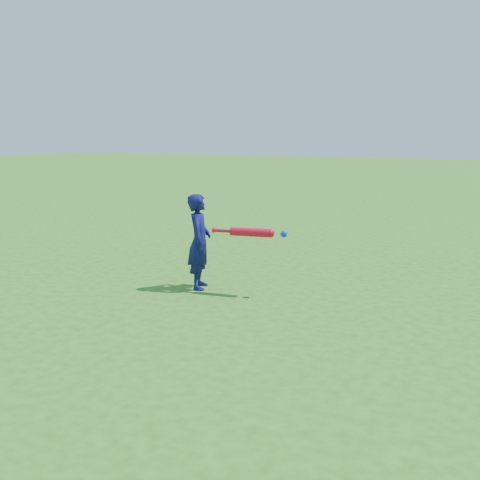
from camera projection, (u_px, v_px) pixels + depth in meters
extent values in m
plane|color=#296B19|center=(235.00, 294.00, 6.12)|extent=(80.00, 80.00, 0.00)
imported|color=#10104D|center=(199.00, 242.00, 6.27)|extent=(0.41, 0.48, 1.12)
cylinder|color=red|center=(214.00, 230.00, 6.13)|extent=(0.03, 0.07, 0.07)
cylinder|color=red|center=(223.00, 231.00, 6.10)|extent=(0.22, 0.08, 0.04)
cylinder|color=red|center=(250.00, 232.00, 6.00)|extent=(0.47, 0.18, 0.10)
sphere|color=red|center=(270.00, 233.00, 5.94)|extent=(0.10, 0.10, 0.10)
sphere|color=#0C30D8|center=(284.00, 234.00, 5.89)|extent=(0.08, 0.08, 0.08)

